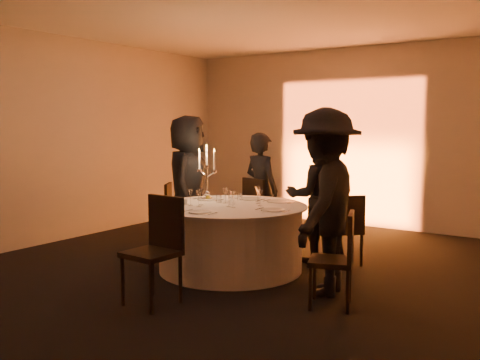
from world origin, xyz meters
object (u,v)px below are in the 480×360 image
Objects in this scene: banquet_table at (231,238)px; chair_left at (175,208)px; chair_right at (339,254)px; guest_left at (188,182)px; guest_back_left at (261,190)px; chair_back_left at (259,208)px; coffee_cup at (184,202)px; guest_right at (325,202)px; chair_front at (158,243)px; guest_back_right at (318,197)px; candelabra at (207,180)px; chair_back_right at (346,226)px.

chair_left is at bearing 151.57° from banquet_table.
chair_right is at bearing -143.62° from chair_left.
banquet_table is at bearing -148.75° from chair_left.
guest_left is 1.04m from guest_back_left.
chair_back_left is 1.54m from coffee_cup.
chair_right reaches higher than chair_left.
chair_left is (-1.61, 0.87, 0.09)m from banquet_table.
chair_right is at bearing 153.31° from guest_back_left.
guest_left is 0.98× the size of guest_right.
chair_front is (-1.51, -0.83, 0.07)m from chair_right.
candelabra is (-1.21, -0.68, 0.19)m from guest_back_right.
coffee_cup reaches higher than banquet_table.
guest_back_left reaches higher than chair_back_left.
guest_back_left is at bearing -151.59° from chair_right.
chair_left is 2.33m from guest_back_right.
candelabra is (1.10, -0.66, 0.54)m from chair_left.
banquet_table is 1.84m from chair_left.
guest_left is at bearing -116.34° from guest_right.
chair_back_right is 0.53× the size of guest_back_right.
chair_left is 3.14m from guest_right.
candelabra is (-0.03, 0.48, 0.22)m from coffee_cup.
guest_back_right is (1.05, -0.37, 0.02)m from guest_back_left.
guest_back_right reaches higher than chair_front.
chair_left is 0.83× the size of chair_front.
chair_right is 1.69m from guest_back_right.
guest_left is (-0.74, -0.68, 0.37)m from chair_back_left.
guest_right is at bearing 81.02° from guest_back_right.
guest_left is at bearing 57.32° from guest_back_left.
chair_right is 1.28× the size of candelabra.
chair_front reaches higher than coffee_cup.
banquet_table is at bearing -22.89° from candelabra.
guest_back_right is 1.65m from coffee_cup.
coffee_cup is (-0.09, -1.52, 0.26)m from chair_back_left.
chair_front is (0.47, -2.60, 0.04)m from chair_back_left.
guest_back_right is 2.34× the size of candelabra.
chair_right is at bearing 34.68° from guest_right.
guest_back_right reaches higher than chair_left.
chair_front is 9.33× the size of coffee_cup.
chair_front is at bearing 115.44° from chair_back_left.
chair_front is 2.65m from guest_back_left.
guest_back_left is at bearing 102.60° from chair_front.
guest_left is at bearing 125.22° from chair_front.
chair_front is 0.55× the size of guest_right.
guest_left reaches higher than candelabra.
chair_back_right is at bearing 149.25° from guest_back_right.
candelabra is at bearing -128.23° from chair_right.
chair_back_left is 1.37× the size of candelabra.
chair_back_left reaches higher than banquet_table.
guest_back_left is (-1.41, 0.33, 0.31)m from chair_back_right.
chair_right is 0.61m from guest_right.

